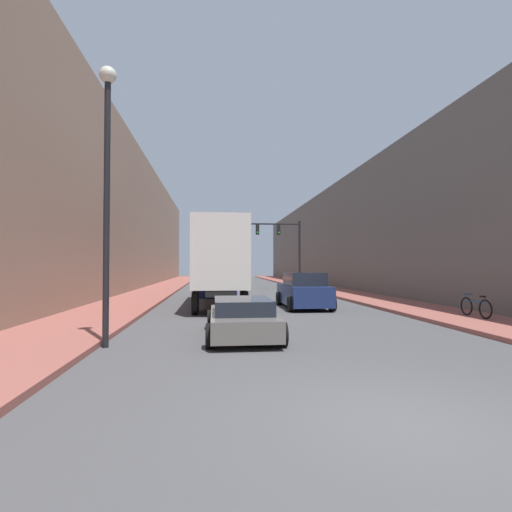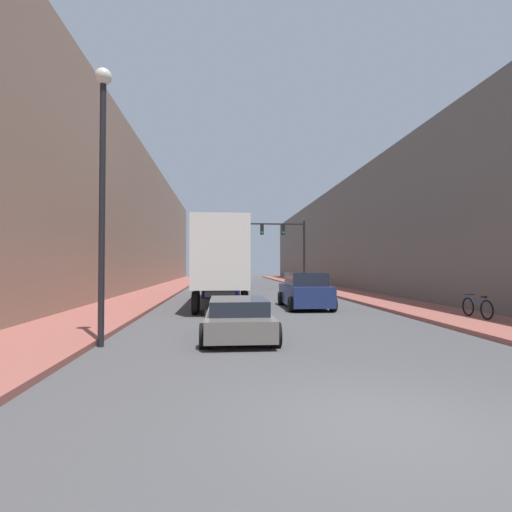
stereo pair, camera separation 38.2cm
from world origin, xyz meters
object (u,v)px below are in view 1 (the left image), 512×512
Objects in this scene: street_lamp at (107,168)px; suv_car at (304,291)px; semi_truck at (219,261)px; sedan_car at (242,318)px; parked_bicycle at (476,307)px; traffic_signal_gantry at (276,240)px.

suv_car is at bearing 50.98° from street_lamp.
sedan_car is at bearing -86.88° from semi_truck.
suv_car is 2.52× the size of parked_bicycle.
sedan_car reaches higher than parked_bicycle.
semi_truck is 10.37m from sedan_car.
suv_car is (3.64, 7.80, 0.27)m from sedan_car.
semi_truck is 5.07m from suv_car.
sedan_car is 5.57m from street_lamp.
traffic_signal_gantry is at bearing 68.50° from semi_truck.
semi_truck is at bearing 150.33° from suv_car.
parked_bicycle is at bearing 14.92° from sedan_car.
parked_bicycle is at bearing -44.65° from suv_car.
street_lamp is at bearing -105.07° from semi_truck.
semi_truck is 2.61× the size of suv_car.
traffic_signal_gantry is at bearing 71.38° from street_lamp.
traffic_signal_gantry is (1.09, 15.83, 3.63)m from suv_car.
semi_truck is 6.57× the size of parked_bicycle.
suv_car is 7.66m from parked_bicycle.
sedan_car is 8.61m from suv_car.
sedan_car is (0.56, -10.19, -1.81)m from semi_truck.
semi_truck is 12.52m from parked_bicycle.
suv_car is 0.59× the size of traffic_signal_gantry.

